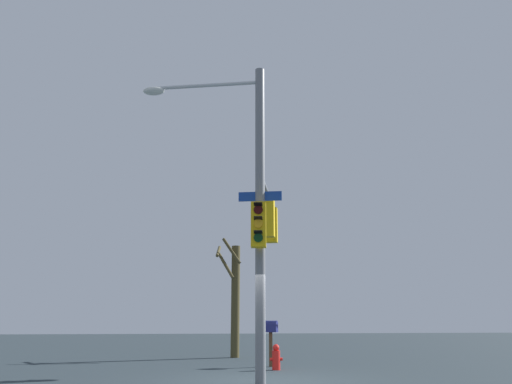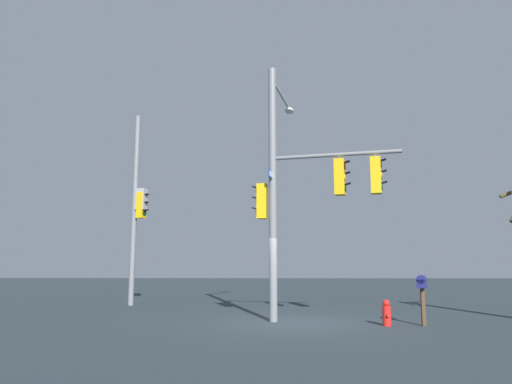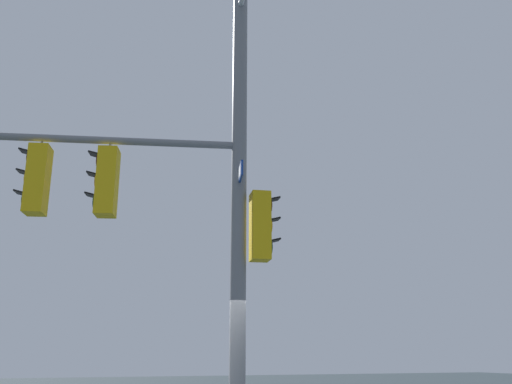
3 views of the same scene
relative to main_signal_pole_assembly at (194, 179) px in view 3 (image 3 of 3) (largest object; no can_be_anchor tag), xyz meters
name	(u,v)px [view 3 (image 3 of 3)]	position (x,y,z in m)	size (l,w,h in m)	color
main_signal_pole_assembly	(194,179)	(0.00, 0.00, 0.00)	(4.22, 4.49, 8.02)	slate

